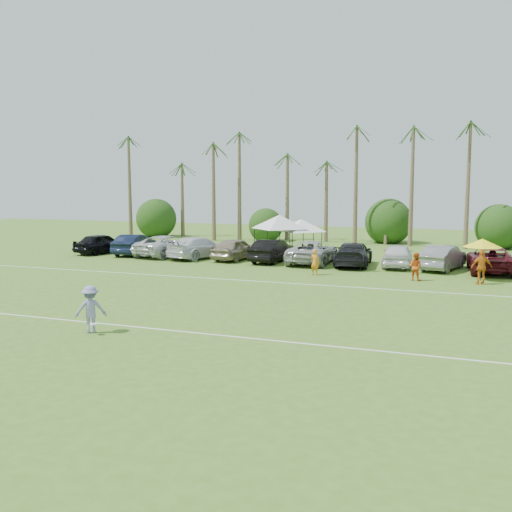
% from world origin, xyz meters
% --- Properties ---
extents(ground, '(120.00, 120.00, 0.00)m').
position_xyz_m(ground, '(0.00, 0.00, 0.00)').
color(ground, '#466E21').
rests_on(ground, ground).
extents(field_lines, '(80.00, 12.10, 0.01)m').
position_xyz_m(field_lines, '(0.00, 8.00, 0.01)').
color(field_lines, white).
rests_on(field_lines, ground).
extents(palm_tree_0, '(2.40, 2.40, 8.90)m').
position_xyz_m(palm_tree_0, '(-22.00, 38.00, 7.48)').
color(palm_tree_0, brown).
rests_on(palm_tree_0, ground).
extents(palm_tree_1, '(2.40, 2.40, 9.90)m').
position_xyz_m(palm_tree_1, '(-17.00, 38.00, 8.35)').
color(palm_tree_1, brown).
rests_on(palm_tree_1, ground).
extents(palm_tree_2, '(2.40, 2.40, 10.90)m').
position_xyz_m(palm_tree_2, '(-12.00, 38.00, 9.21)').
color(palm_tree_2, brown).
rests_on(palm_tree_2, ground).
extents(palm_tree_3, '(2.40, 2.40, 11.90)m').
position_xyz_m(palm_tree_3, '(-8.00, 38.00, 10.06)').
color(palm_tree_3, brown).
rests_on(palm_tree_3, ground).
extents(palm_tree_4, '(2.40, 2.40, 8.90)m').
position_xyz_m(palm_tree_4, '(-4.00, 38.00, 7.48)').
color(palm_tree_4, brown).
rests_on(palm_tree_4, ground).
extents(palm_tree_5, '(2.40, 2.40, 9.90)m').
position_xyz_m(palm_tree_5, '(0.00, 38.00, 8.35)').
color(palm_tree_5, brown).
rests_on(palm_tree_5, ground).
extents(palm_tree_6, '(2.40, 2.40, 10.90)m').
position_xyz_m(palm_tree_6, '(4.00, 38.00, 9.21)').
color(palm_tree_6, brown).
rests_on(palm_tree_6, ground).
extents(palm_tree_7, '(2.40, 2.40, 11.90)m').
position_xyz_m(palm_tree_7, '(8.00, 38.00, 10.06)').
color(palm_tree_7, brown).
rests_on(palm_tree_7, ground).
extents(palm_tree_8, '(2.40, 2.40, 8.90)m').
position_xyz_m(palm_tree_8, '(13.00, 38.00, 7.48)').
color(palm_tree_8, brown).
rests_on(palm_tree_8, ground).
extents(bush_tree_0, '(4.00, 4.00, 4.00)m').
position_xyz_m(bush_tree_0, '(-19.00, 39.00, 1.80)').
color(bush_tree_0, brown).
rests_on(bush_tree_0, ground).
extents(bush_tree_1, '(4.00, 4.00, 4.00)m').
position_xyz_m(bush_tree_1, '(-6.00, 39.00, 1.80)').
color(bush_tree_1, brown).
rests_on(bush_tree_1, ground).
extents(bush_tree_2, '(4.00, 4.00, 4.00)m').
position_xyz_m(bush_tree_2, '(6.00, 39.00, 1.80)').
color(bush_tree_2, brown).
rests_on(bush_tree_2, ground).
extents(bush_tree_3, '(4.00, 4.00, 4.00)m').
position_xyz_m(bush_tree_3, '(16.00, 39.00, 1.80)').
color(bush_tree_3, brown).
rests_on(bush_tree_3, ground).
extents(sideline_player_a, '(0.69, 0.56, 1.64)m').
position_xyz_m(sideline_player_a, '(4.31, 17.52, 0.82)').
color(sideline_player_a, orange).
rests_on(sideline_player_a, ground).
extents(sideline_player_b, '(0.98, 0.86, 1.68)m').
position_xyz_m(sideline_player_b, '(10.47, 17.58, 0.84)').
color(sideline_player_b, '#DA5618').
rests_on(sideline_player_b, ground).
extents(sideline_player_c, '(1.27, 0.81, 2.00)m').
position_xyz_m(sideline_player_c, '(14.14, 17.51, 1.00)').
color(sideline_player_c, orange).
rests_on(sideline_player_c, ground).
extents(canopy_tent_left, '(4.78, 4.78, 3.87)m').
position_xyz_m(canopy_tent_left, '(-0.84, 26.07, 3.31)').
color(canopy_tent_left, black).
rests_on(canopy_tent_left, ground).
extents(canopy_tent_right, '(4.24, 4.24, 3.44)m').
position_xyz_m(canopy_tent_right, '(0.71, 27.04, 2.94)').
color(canopy_tent_right, black).
rests_on(canopy_tent_right, ground).
extents(market_umbrella, '(2.25, 2.25, 2.51)m').
position_xyz_m(market_umbrella, '(14.16, 18.97, 2.25)').
color(market_umbrella, black).
rests_on(market_umbrella, ground).
extents(frisbee_player, '(1.36, 1.26, 1.84)m').
position_xyz_m(frisbee_player, '(-0.23, 0.67, 0.92)').
color(frisbee_player, '#8582B8').
rests_on(frisbee_player, ground).
extents(parked_car_0, '(3.09, 5.25, 1.68)m').
position_xyz_m(parked_car_0, '(-15.31, 22.64, 0.84)').
color(parked_car_0, black).
rests_on(parked_car_0, ground).
extents(parked_car_1, '(2.35, 5.26, 1.68)m').
position_xyz_m(parked_car_1, '(-12.29, 22.87, 0.84)').
color(parked_car_1, black).
rests_on(parked_car_1, ground).
extents(parked_car_2, '(3.77, 6.42, 1.68)m').
position_xyz_m(parked_car_2, '(-9.27, 22.87, 0.84)').
color(parked_car_2, silver).
rests_on(parked_car_2, ground).
extents(parked_car_3, '(3.88, 6.20, 1.68)m').
position_xyz_m(parked_car_3, '(-6.26, 22.56, 0.84)').
color(parked_car_3, silver).
rests_on(parked_car_3, ground).
extents(parked_car_4, '(2.66, 5.15, 1.68)m').
position_xyz_m(parked_car_4, '(-3.24, 22.69, 0.84)').
color(parked_car_4, gray).
rests_on(parked_car_4, ground).
extents(parked_car_5, '(2.11, 5.19, 1.68)m').
position_xyz_m(parked_car_5, '(-0.23, 22.52, 0.84)').
color(parked_car_5, black).
rests_on(parked_car_5, ground).
extents(parked_car_6, '(2.80, 6.04, 1.68)m').
position_xyz_m(parked_car_6, '(2.79, 22.71, 0.84)').
color(parked_car_6, '#A9AAAA').
rests_on(parked_car_6, ground).
extents(parked_car_7, '(2.80, 5.94, 1.68)m').
position_xyz_m(parked_car_7, '(5.81, 22.57, 0.84)').
color(parked_car_7, black).
rests_on(parked_car_7, ground).
extents(parked_car_8, '(2.33, 5.05, 1.68)m').
position_xyz_m(parked_car_8, '(8.82, 22.93, 0.84)').
color(parked_car_8, silver).
rests_on(parked_car_8, ground).
extents(parked_car_9, '(3.08, 5.38, 1.68)m').
position_xyz_m(parked_car_9, '(11.84, 22.71, 0.84)').
color(parked_car_9, gray).
rests_on(parked_car_9, ground).
extents(parked_car_10, '(3.14, 6.19, 1.68)m').
position_xyz_m(parked_car_10, '(14.85, 22.60, 0.84)').
color(parked_car_10, '#54111B').
rests_on(parked_car_10, ground).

